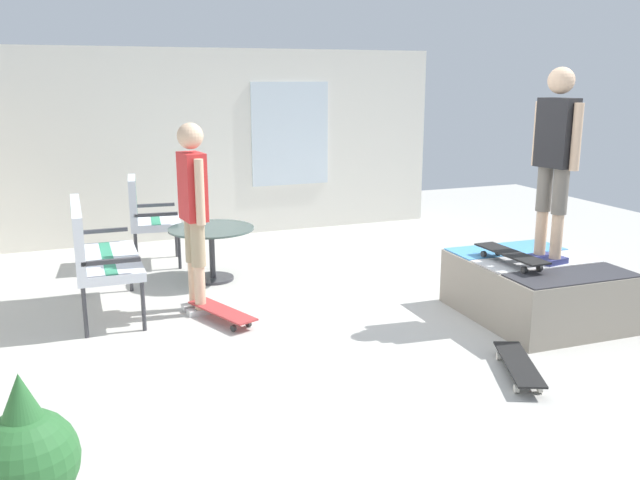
{
  "coord_description": "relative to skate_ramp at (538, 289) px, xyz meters",
  "views": [
    {
      "loc": [
        -5.17,
        2.61,
        2.11
      ],
      "look_at": [
        0.27,
        0.49,
        0.7
      ],
      "focal_mm": 37.9,
      "sensor_mm": 36.0,
      "label": 1
    }
  ],
  "objects": [
    {
      "name": "patio_chair_near_house",
      "position": [
        3.06,
        3.05,
        0.35
      ],
      "size": [
        0.67,
        0.61,
        1.02
      ],
      "color": "#38383D",
      "rests_on": "ground_plane"
    },
    {
      "name": "patio_bench",
      "position": [
        1.53,
        3.69,
        0.35
      ],
      "size": [
        1.26,
        0.57,
        1.02
      ],
      "color": "#38383D",
      "rests_on": "ground_plane"
    },
    {
      "name": "skateboard_by_bench",
      "position": [
        0.92,
        2.68,
        -0.18
      ],
      "size": [
        0.82,
        0.48,
        0.1
      ],
      "color": "#B23838",
      "rests_on": "ground_plane"
    },
    {
      "name": "skateboard_spare",
      "position": [
        -0.97,
        0.93,
        -0.18
      ],
      "size": [
        0.81,
        0.5,
        0.1
      ],
      "color": "black",
      "rests_on": "ground_plane"
    },
    {
      "name": "house_facade",
      "position": [
        4.29,
        1.8,
        0.98
      ],
      "size": [
        0.23,
        6.0,
        2.48
      ],
      "color": "white",
      "rests_on": "ground_plane"
    },
    {
      "name": "patio_table",
      "position": [
        2.19,
        2.48,
        0.14
      ],
      "size": [
        0.9,
        0.9,
        0.57
      ],
      "color": "#38383D",
      "rests_on": "ground_plane"
    },
    {
      "name": "skate_ramp",
      "position": [
        0.0,
        0.0,
        0.0
      ],
      "size": [
        1.41,
        1.84,
        0.53
      ],
      "color": "gray",
      "rests_on": "ground_plane"
    },
    {
      "name": "ground_plane",
      "position": [
        0.49,
        1.31,
        -0.31
      ],
      "size": [
        12.0,
        12.0,
        0.1
      ],
      "primitive_type": "cube",
      "color": "beige"
    },
    {
      "name": "potted_plant",
      "position": [
        -1.82,
        4.15,
        0.2
      ],
      "size": [
        0.44,
        0.44,
        0.92
      ],
      "color": "#515156",
      "rests_on": "ground_plane"
    },
    {
      "name": "person_skater",
      "position": [
        -0.05,
        -0.03,
        1.24
      ],
      "size": [
        0.47,
        0.29,
        1.67
      ],
      "color": "navy",
      "rests_on": "skate_ramp"
    },
    {
      "name": "skateboard_on_ramp",
      "position": [
        0.01,
        0.31,
        0.35
      ],
      "size": [
        0.8,
        0.22,
        0.1
      ],
      "color": "black",
      "rests_on": "skate_ramp"
    },
    {
      "name": "person_watching",
      "position": [
        1.25,
        2.83,
        0.75
      ],
      "size": [
        0.48,
        0.27,
        1.73
      ],
      "color": "silver",
      "rests_on": "ground_plane"
    }
  ]
}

